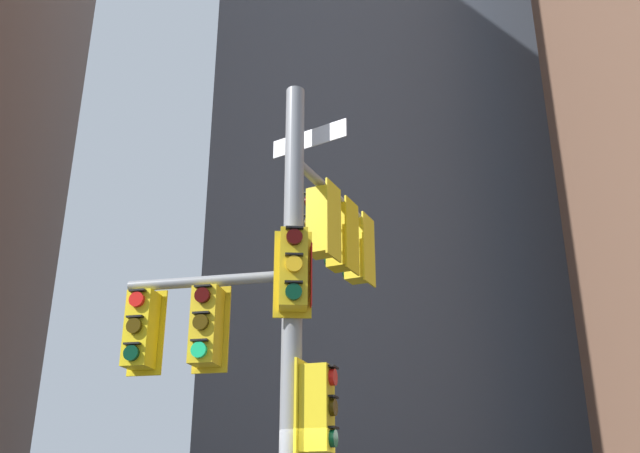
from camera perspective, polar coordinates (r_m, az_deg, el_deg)
building_mid_block at (r=40.66m, az=3.82°, el=13.42°), size 14.90×14.90×50.08m
signal_pole_assembly at (r=9.33m, az=-2.61°, el=-6.33°), size 3.53×2.79×7.17m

